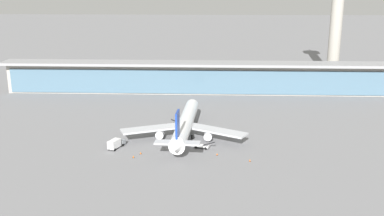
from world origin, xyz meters
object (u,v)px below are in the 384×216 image
Objects in this scene: control_tower at (337,8)px; safety_cone_alpha at (217,154)px; service_truck_under_wing_white at (202,146)px; safety_cone_bravo at (250,160)px; service_truck_mid_apron_olive at (182,124)px; safety_cone_charlie at (141,153)px; service_truck_near_nose_grey at (116,143)px; airliner_on_stand at (185,124)px; safety_cone_delta at (133,157)px.

control_tower is 137.66m from safety_cone_alpha.
service_truck_under_wing_white reaches higher than safety_cone_bravo.
control_tower is (76.58, 87.11, 37.53)m from service_truck_mid_apron_olive.
service_truck_under_wing_white is at bearing 17.14° from safety_cone_charlie.
service_truck_near_nose_grey is 32.79m from safety_cone_alpha.
airliner_on_stand reaches higher than service_truck_under_wing_white.
safety_cone_alpha and safety_cone_delta have the same top height.
control_tower is 150.21m from safety_cone_charlie.
service_truck_near_nose_grey is 151.70m from control_tower.
safety_cone_charlie is 3.58m from safety_cone_delta.
safety_cone_bravo is 35.25m from safety_cone_delta.
safety_cone_charlie is at bearing -127.14° from control_tower.
airliner_on_stand is 8.15× the size of service_truck_under_wing_white.
safety_cone_bravo is at bearing -12.35° from service_truck_near_nose_grey.
service_truck_under_wing_white is 9.78× the size of safety_cone_delta.
safety_cone_delta is at bearing -126.97° from control_tower.
airliner_on_stand reaches higher than service_truck_mid_apron_olive.
service_truck_mid_apron_olive is at bearing -131.32° from control_tower.
safety_cone_alpha is 10.77m from safety_cone_bravo.
airliner_on_stand is 79.70× the size of safety_cone_alpha.
safety_cone_bravo is (9.72, -4.64, 0.00)m from safety_cone_alpha.
control_tower is 100.37× the size of safety_cone_alpha.
safety_cone_charlie is (-23.72, -0.06, 0.00)m from safety_cone_alpha.
service_truck_under_wing_white is 0.10× the size of control_tower.
service_truck_near_nose_grey reaches higher than safety_cone_charlie.
safety_cone_bravo is at bearing -2.40° from safety_cone_delta.
service_truck_mid_apron_olive is 9.83× the size of safety_cone_delta.
safety_cone_charlie is (-87.74, -115.84, -38.02)m from control_tower.
service_truck_mid_apron_olive is at bearing 50.45° from service_truck_near_nose_grey.
safety_cone_alpha is (12.56, -28.68, -0.49)m from service_truck_mid_apron_olive.
control_tower is at bearing 49.06° from service_truck_near_nose_grey.
safety_cone_charlie is at bearing -128.23° from airliner_on_stand.
service_truck_near_nose_grey is 10.90× the size of safety_cone_delta.
service_truck_under_wing_white is 19.92m from safety_cone_charlie.
service_truck_mid_apron_olive is at bearing 98.25° from airliner_on_stand.
safety_cone_charlie is (-19.03, -5.87, -0.49)m from service_truck_under_wing_white.
control_tower is 100.37× the size of safety_cone_charlie.
safety_cone_bravo is at bearing -56.23° from service_truck_mid_apron_olive.
service_truck_near_nose_grey reaches higher than service_truck_mid_apron_olive.
service_truck_near_nose_grey is at bearing 151.91° from safety_cone_charlie.
service_truck_under_wing_white is at bearing -60.06° from airliner_on_stand.
safety_cone_bravo is (42.16, -9.23, -1.37)m from service_truck_near_nose_grey.
service_truck_near_nose_grey reaches higher than safety_cone_alpha.
service_truck_mid_apron_olive is (19.89, 24.08, -0.88)m from service_truck_near_nose_grey.
safety_cone_bravo is at bearing -7.80° from safety_cone_charlie.
safety_cone_alpha is 23.72m from safety_cone_charlie.
safety_cone_delta is at bearing -48.17° from service_truck_near_nose_grey.
safety_cone_delta is (-25.50, -3.16, 0.00)m from safety_cone_alpha.
airliner_on_stand is 8.10× the size of service_truck_mid_apron_olive.
safety_cone_delta is at bearing -119.83° from safety_cone_charlie.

